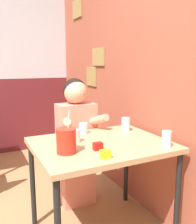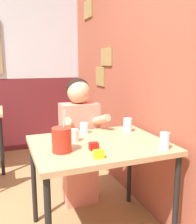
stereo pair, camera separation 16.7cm
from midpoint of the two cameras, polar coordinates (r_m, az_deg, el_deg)
The scene contains 10 objects.
brick_wall_right at distance 2.81m, azimuth 0.69°, elevation 11.73°, with size 0.08×4.70×2.70m.
main_table at distance 1.85m, azimuth -1.92°, elevation -9.15°, with size 0.96×0.76×0.75m.
person_seated at distance 2.32m, azimuth -7.03°, elevation -6.18°, with size 0.42×0.41×1.19m.
cocktail_pitcher at distance 1.62m, azimuth -10.21°, elevation -6.51°, with size 0.13×0.13×0.28m.
glass_near_pitcher at distance 2.13m, azimuth 4.12°, elevation -2.84°, with size 0.07×0.07×0.11m.
glass_center at distance 2.06m, azimuth -5.75°, elevation -3.76°, with size 0.07×0.07×0.09m.
glass_far_side at distance 1.84m, azimuth -7.79°, elevation -5.49°, with size 0.07×0.07×0.09m.
glass_by_brick at distance 1.76m, azimuth 12.79°, elevation -6.08°, with size 0.07×0.07×0.11m.
condiment_ketchup at distance 1.67m, azimuth -2.93°, elevation -7.84°, with size 0.06×0.04×0.05m.
condiment_mustard at distance 1.53m, azimuth -1.48°, elevation -9.63°, with size 0.06×0.04×0.05m.
Camera 1 is at (-0.17, -1.12, 1.31)m, focal length 40.00 mm.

